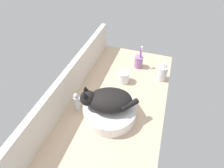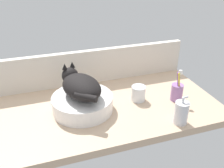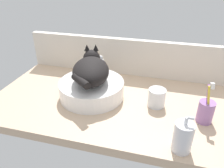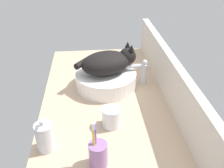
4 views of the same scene
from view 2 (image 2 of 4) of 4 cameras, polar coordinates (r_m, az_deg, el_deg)
name	(u,v)px [view 2 (image 2 of 4)]	position (r cm, az deg, el deg)	size (l,w,h in cm)	color
ground_plane	(106,109)	(135.42, -1.30, -5.66)	(120.43, 62.83, 4.00)	tan
backsplash_panel	(92,66)	(154.50, -4.61, 4.05)	(120.43, 3.60, 20.96)	silver
sink_basin	(83,103)	(129.73, -6.75, -4.34)	(31.22, 31.22, 8.15)	white
cat	(80,85)	(125.79, -7.34, -0.30)	(23.76, 31.65, 14.00)	black
faucet	(72,82)	(144.17, -9.08, 0.51)	(3.77, 11.86, 13.60)	silver
soap_dispenser	(181,113)	(123.16, 15.54, -6.32)	(6.69, 6.69, 14.61)	silver
toothbrush_cup	(177,92)	(141.32, 14.62, -1.73)	(6.47, 6.47, 18.69)	#996BA8
water_glass	(138,94)	(137.91, 6.07, -2.35)	(7.81, 7.81, 8.43)	white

